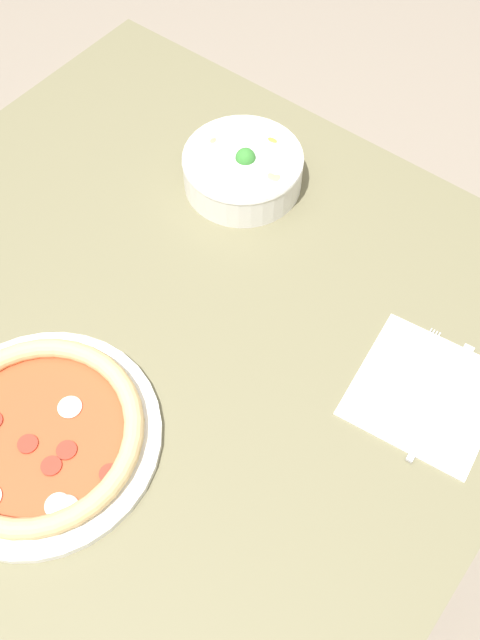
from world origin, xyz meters
name	(u,v)px	position (x,y,z in m)	size (l,w,h in m)	color
ground_plane	(187,502)	(0.00, 0.00, 0.00)	(8.00, 8.00, 0.00)	gray
dining_table	(161,366)	(0.00, 0.00, 0.65)	(1.02, 1.01, 0.77)	#706B4C
pizza	(41,437)	(0.00, -0.22, 0.78)	(0.31, 0.31, 0.04)	white
bowl	(243,168)	(-0.07, 0.30, 0.80)	(0.19, 0.19, 0.08)	white
napkin	(425,392)	(0.36, 0.14, 0.77)	(0.20, 0.20, 0.00)	white
fork	(407,381)	(0.33, 0.14, 0.77)	(0.03, 0.18, 0.00)	silver
knife	(438,406)	(0.38, 0.14, 0.77)	(0.03, 0.20, 0.01)	silver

